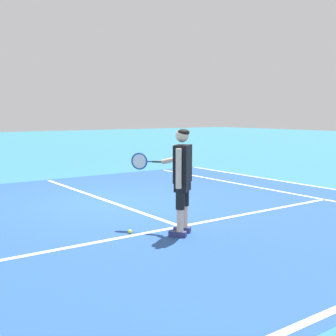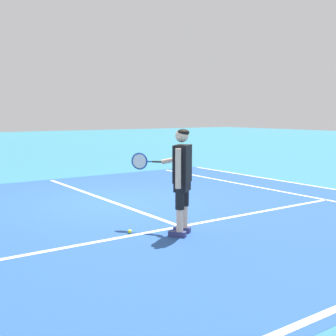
{
  "view_description": "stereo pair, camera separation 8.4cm",
  "coord_description": "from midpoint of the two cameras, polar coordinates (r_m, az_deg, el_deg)",
  "views": [
    {
      "loc": [
        -4.44,
        -8.32,
        1.95
      ],
      "look_at": [
        -0.28,
        -2.49,
        1.05
      ],
      "focal_mm": 46.29,
      "sensor_mm": 36.0,
      "label": 1
    },
    {
      "loc": [
        -4.37,
        -8.37,
        1.95
      ],
      "look_at": [
        -0.28,
        -2.49,
        1.05
      ],
      "focal_mm": 46.29,
      "sensor_mm": 36.0,
      "label": 2
    }
  ],
  "objects": [
    {
      "name": "ground_plane",
      "position": [
        9.64,
        -7.55,
        -4.58
      ],
      "size": [
        80.0,
        80.0,
        0.0
      ],
      "primitive_type": "plane",
      "color": "teal"
    },
    {
      "name": "court_inner_surface",
      "position": [
        8.78,
        -4.43,
        -5.69
      ],
      "size": [
        10.98,
        10.27,
        0.0
      ],
      "primitive_type": "cube",
      "color": "#234C93",
      "rests_on": "ground"
    },
    {
      "name": "line_service",
      "position": [
        7.59,
        1.35,
        -7.69
      ],
      "size": [
        8.23,
        0.1,
        0.01
      ],
      "primitive_type": "cube",
      "color": "white",
      "rests_on": "ground"
    },
    {
      "name": "line_centre_service",
      "position": [
        10.27,
        -9.45,
        -3.86
      ],
      "size": [
        0.1,
        6.4,
        0.01
      ],
      "primitive_type": "cube",
      "color": "white",
      "rests_on": "ground"
    },
    {
      "name": "line_singles_right",
      "position": [
        11.41,
        13.57,
        -2.86
      ],
      "size": [
        0.1,
        9.87,
        0.01
      ],
      "primitive_type": "cube",
      "color": "white",
      "rests_on": "ground"
    },
    {
      "name": "line_doubles_right",
      "position": [
        12.47,
        17.72,
        -2.16
      ],
      "size": [
        0.1,
        9.87,
        0.01
      ],
      "primitive_type": "cube",
      "color": "white",
      "rests_on": "ground"
    },
    {
      "name": "tennis_player",
      "position": [
        6.92,
        1.37,
        -0.82
      ],
      "size": [
        0.64,
        1.2,
        1.71
      ],
      "color": "navy",
      "rests_on": "ground"
    },
    {
      "name": "tennis_ball_near_feet",
      "position": [
        7.19,
        -5.39,
        -8.33
      ],
      "size": [
        0.07,
        0.07,
        0.07
      ],
      "primitive_type": "sphere",
      "color": "#CCE02D",
      "rests_on": "ground"
    }
  ]
}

